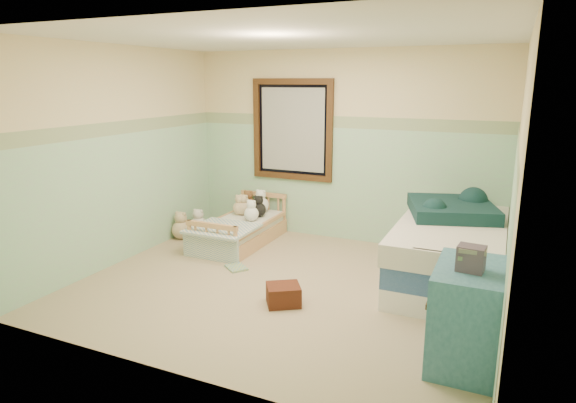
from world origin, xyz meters
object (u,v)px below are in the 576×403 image
at_px(red_pillow, 283,295).
at_px(plush_floor_cream, 199,225).
at_px(twin_bed_frame, 449,272).
at_px(plush_floor_tan, 181,230).
at_px(dresser, 466,315).
at_px(toddler_bed_frame, 241,236).
at_px(floor_book, 236,268).

bearing_deg(red_pillow, plush_floor_cream, 142.14).
distance_m(plush_floor_cream, twin_bed_frame, 3.46).
bearing_deg(plush_floor_tan, twin_bed_frame, -0.53).
bearing_deg(dresser, twin_bed_frame, 100.65).
bearing_deg(twin_bed_frame, dresser, -79.35).
xyz_separation_m(twin_bed_frame, red_pillow, (-1.38, -1.25, -0.01)).
bearing_deg(plush_floor_cream, dresser, -27.53).
relative_size(toddler_bed_frame, floor_book, 5.54).
distance_m(twin_bed_frame, floor_book, 2.35).
height_order(plush_floor_cream, floor_book, plush_floor_cream).
height_order(plush_floor_cream, dresser, dresser).
relative_size(toddler_bed_frame, plush_floor_cream, 6.11).
xyz_separation_m(red_pillow, floor_book, (-0.89, 0.62, -0.09)).
height_order(toddler_bed_frame, plush_floor_cream, plush_floor_cream).
relative_size(plush_floor_tan, dresser, 0.33).
height_order(toddler_bed_frame, red_pillow, red_pillow).
bearing_deg(twin_bed_frame, plush_floor_tan, 179.47).
distance_m(twin_bed_frame, dresser, 1.64).
bearing_deg(plush_floor_cream, twin_bed_frame, -6.01).
bearing_deg(dresser, red_pillow, 168.42).
height_order(plush_floor_tan, dresser, dresser).
distance_m(dresser, red_pillow, 1.73).
distance_m(toddler_bed_frame, dresser, 3.50).
relative_size(plush_floor_cream, floor_book, 0.91).
height_order(toddler_bed_frame, floor_book, toddler_bed_frame).
bearing_deg(twin_bed_frame, floor_book, -164.65).
distance_m(toddler_bed_frame, plush_floor_cream, 0.78).
relative_size(toddler_bed_frame, dresser, 1.84).
bearing_deg(floor_book, plush_floor_tan, -170.63).
xyz_separation_m(plush_floor_tan, twin_bed_frame, (3.50, -0.03, -0.02)).
height_order(twin_bed_frame, red_pillow, twin_bed_frame).
relative_size(twin_bed_frame, floor_book, 7.92).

